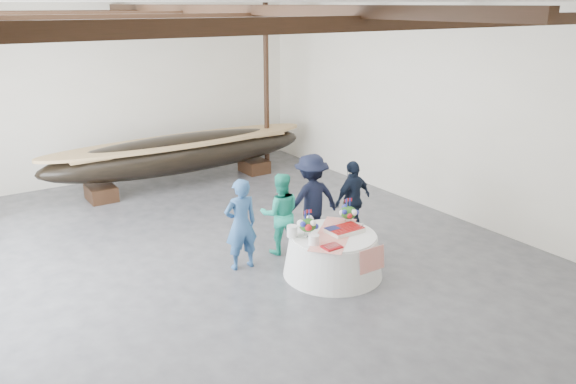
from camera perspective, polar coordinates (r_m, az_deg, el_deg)
floor at (r=10.75m, az=-5.81°, el=-6.08°), size 10.00×12.00×0.01m
wall_back at (r=15.51m, az=-16.76°, el=9.60°), size 10.00×0.02×4.50m
wall_front at (r=5.68m, az=23.45°, el=-6.05°), size 10.00×0.02×4.50m
wall_right at (r=13.05m, az=13.79°, el=8.28°), size 0.02×12.00×4.50m
ceiling at (r=9.77m, az=-6.71°, el=18.66°), size 10.00×12.00×0.01m
pavilion_structure at (r=10.47m, az=-8.59°, el=15.84°), size 9.80×11.76×4.50m
longboat_display at (r=14.59m, az=-10.72°, el=3.88°), size 7.06×1.41×1.32m
banquet_table at (r=9.76m, az=4.59°, el=-6.32°), size 1.72×1.72×0.74m
tabletop_items at (r=9.66m, az=4.18°, el=-3.21°), size 1.56×1.46×0.40m
guest_woman_blue at (r=9.80m, az=-4.82°, el=-3.28°), size 0.63×0.44×1.65m
guest_woman_teal at (r=10.40m, az=-0.78°, el=-2.21°), size 0.93×0.85×1.55m
guest_man_left at (r=10.77m, az=2.37°, el=-0.79°), size 1.21×0.76×1.80m
guest_man_right at (r=11.13m, az=6.60°, el=-0.80°), size 0.97×0.50×1.59m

